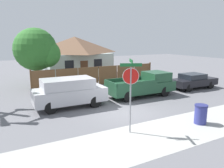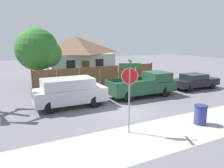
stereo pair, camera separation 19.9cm
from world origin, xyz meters
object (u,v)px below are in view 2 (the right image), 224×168
at_px(parked_sedan, 195,81).
at_px(trash_bin, 200,115).
at_px(orange_pickup, 144,85).
at_px(stop_sign, 130,83).
at_px(red_suv, 69,92).
at_px(oak_tree, 39,50).
at_px(house, 77,55).

xyz_separation_m(parked_sedan, trash_bin, (-6.33, -6.09, -0.20)).
bearing_deg(orange_pickup, stop_sign, -130.38).
xyz_separation_m(red_suv, parked_sedan, (11.50, 0.00, -0.31)).
bearing_deg(orange_pickup, red_suv, -178.83).
relative_size(oak_tree, stop_sign, 1.55).
bearing_deg(red_suv, oak_tree, 95.32).
xyz_separation_m(house, oak_tree, (-5.33, -5.32, 0.94)).
distance_m(house, orange_pickup, 12.81).
bearing_deg(stop_sign, parked_sedan, 52.18).
bearing_deg(orange_pickup, trash_bin, -96.18).
bearing_deg(oak_tree, red_suv, -85.91).
xyz_separation_m(house, stop_sign, (-3.51, -17.92, -0.03)).
bearing_deg(orange_pickup, parked_sedan, 1.30).
relative_size(house, stop_sign, 2.36).
height_order(orange_pickup, parked_sedan, orange_pickup).
height_order(red_suv, stop_sign, stop_sign).
distance_m(oak_tree, red_suv, 7.72).
bearing_deg(parked_sedan, stop_sign, -151.47).
bearing_deg(red_suv, trash_bin, -48.42).
bearing_deg(stop_sign, orange_pickup, 73.27).
xyz_separation_m(oak_tree, stop_sign, (1.82, -12.61, -0.98)).
bearing_deg(red_suv, house, 70.45).
bearing_deg(trash_bin, red_suv, 130.35).
bearing_deg(house, stop_sign, -101.07).
relative_size(orange_pickup, stop_sign, 1.54).
relative_size(oak_tree, red_suv, 1.16).
distance_m(oak_tree, parked_sedan, 14.34).
height_order(red_suv, parked_sedan, red_suv).
bearing_deg(orange_pickup, oak_tree, 132.71).
height_order(house, orange_pickup, house).
distance_m(house, red_suv, 13.61).
relative_size(oak_tree, trash_bin, 5.27).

